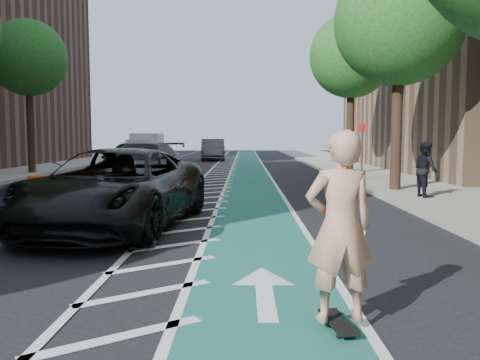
{
  "coord_description": "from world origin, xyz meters",
  "views": [
    {
      "loc": [
        2.74,
        -8.99,
        1.97
      ],
      "look_at": [
        2.66,
        1.0,
        1.1
      ],
      "focal_mm": 38.0,
      "sensor_mm": 36.0,
      "label": 1
    }
  ],
  "objects_px": {
    "skateboarder": "(340,227)",
    "barrel_a": "(37,191)",
    "suv_near": "(116,188)",
    "suv_far": "(140,165)"
  },
  "relations": [
    {
      "from": "skateboarder",
      "to": "barrel_a",
      "type": "xyz_separation_m",
      "value": [
        -6.93,
        9.43,
        -0.67
      ]
    },
    {
      "from": "suv_near",
      "to": "suv_far",
      "type": "distance_m",
      "value": 8.04
    },
    {
      "from": "suv_far",
      "to": "barrel_a",
      "type": "bearing_deg",
      "value": -110.41
    },
    {
      "from": "suv_near",
      "to": "barrel_a",
      "type": "xyz_separation_m",
      "value": [
        -3.23,
        3.73,
        -0.46
      ]
    },
    {
      "from": "suv_near",
      "to": "barrel_a",
      "type": "relative_size",
      "value": 7.35
    },
    {
      "from": "skateboarder",
      "to": "suv_far",
      "type": "bearing_deg",
      "value": -78.54
    },
    {
      "from": "suv_far",
      "to": "barrel_a",
      "type": "distance_m",
      "value": 4.74
    },
    {
      "from": "skateboarder",
      "to": "suv_far",
      "type": "distance_m",
      "value": 14.49
    },
    {
      "from": "skateboarder",
      "to": "suv_far",
      "type": "xyz_separation_m",
      "value": [
        -4.83,
        13.66,
        -0.19
      ]
    },
    {
      "from": "suv_near",
      "to": "barrel_a",
      "type": "bearing_deg",
      "value": 137.59
    }
  ]
}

